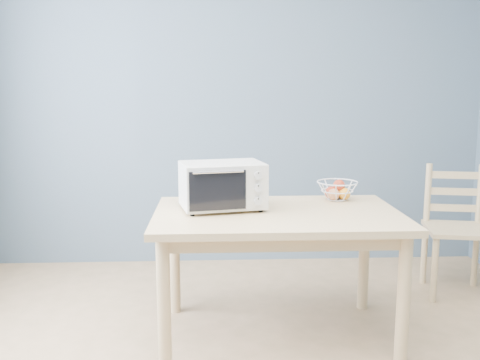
{
  "coord_description": "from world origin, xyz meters",
  "views": [
    {
      "loc": [
        -0.2,
        -2.12,
        1.44
      ],
      "look_at": [
        -0.06,
        0.87,
        0.93
      ],
      "focal_mm": 40.0,
      "sensor_mm": 36.0,
      "label": 1
    }
  ],
  "objects_px": {
    "dining_table": "(277,229)",
    "dining_chair": "(456,231)",
    "fruit_basket": "(337,190)",
    "toaster_oven": "(219,185)"
  },
  "relations": [
    {
      "from": "dining_table",
      "to": "dining_chair",
      "type": "xyz_separation_m",
      "value": [
        1.35,
        0.63,
        -0.2
      ]
    },
    {
      "from": "dining_table",
      "to": "fruit_basket",
      "type": "xyz_separation_m",
      "value": [
        0.41,
        0.3,
        0.16
      ]
    },
    {
      "from": "toaster_oven",
      "to": "fruit_basket",
      "type": "xyz_separation_m",
      "value": [
        0.74,
        0.23,
        -0.08
      ]
    },
    {
      "from": "dining_chair",
      "to": "fruit_basket",
      "type": "bearing_deg",
      "value": -149.66
    },
    {
      "from": "dining_table",
      "to": "dining_chair",
      "type": "bearing_deg",
      "value": 24.96
    },
    {
      "from": "fruit_basket",
      "to": "dining_chair",
      "type": "height_order",
      "value": "dining_chair"
    },
    {
      "from": "dining_table",
      "to": "dining_chair",
      "type": "height_order",
      "value": "dining_chair"
    },
    {
      "from": "toaster_oven",
      "to": "fruit_basket",
      "type": "relative_size",
      "value": 1.63
    },
    {
      "from": "dining_table",
      "to": "toaster_oven",
      "type": "height_order",
      "value": "toaster_oven"
    },
    {
      "from": "fruit_basket",
      "to": "dining_chair",
      "type": "distance_m",
      "value": 1.06
    }
  ]
}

